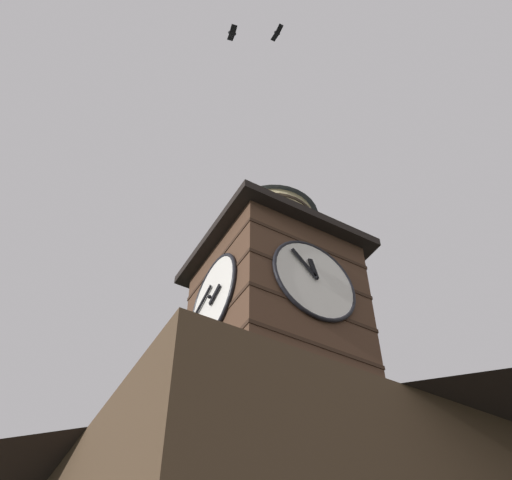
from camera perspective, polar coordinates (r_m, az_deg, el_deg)
clock_tower at (r=15.86m, az=1.83°, el=-6.92°), size 4.24×4.24×8.67m
flying_bird_high at (r=19.77m, az=2.00°, el=18.91°), size 0.21×0.59×0.11m
flying_bird_low at (r=18.51m, az=-2.26°, el=18.90°), size 0.27×0.53×0.14m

